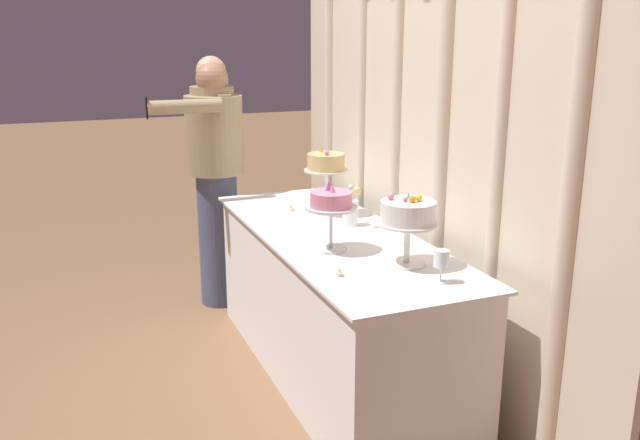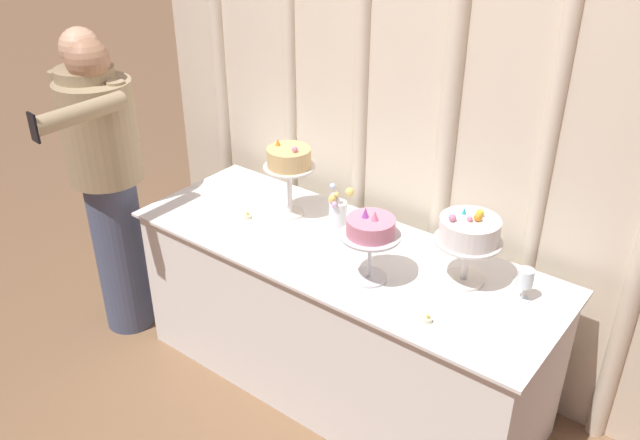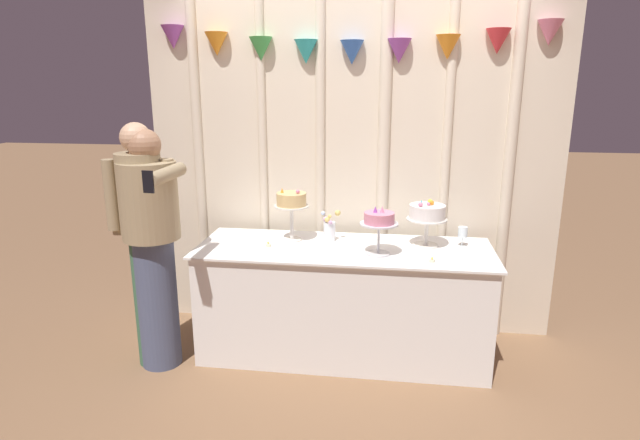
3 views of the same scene
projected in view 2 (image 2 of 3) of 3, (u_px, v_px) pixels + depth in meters
name	position (u px, v px, depth m)	size (l,w,h in m)	color
ground_plane	(326.00, 392.00, 3.30)	(24.00, 24.00, 0.00)	#846042
draped_curtain	(406.00, 96.00, 3.02)	(3.06, 0.17, 2.60)	beige
cake_table	(339.00, 319.00, 3.17)	(2.02, 0.73, 0.79)	white
cake_display_leftmost	(289.00, 162.00, 3.13)	(0.25, 0.25, 0.38)	silver
cake_display_center	(371.00, 232.00, 2.66)	(0.25, 0.25, 0.33)	silver
cake_display_rightmost	(469.00, 234.00, 2.65)	(0.28, 0.28, 0.32)	silver
wine_glass	(526.00, 279.00, 2.59)	(0.06, 0.06, 0.14)	silver
flower_vase	(338.00, 211.00, 3.10)	(0.14, 0.10, 0.22)	silver
tealight_far_left	(247.00, 216.00, 3.22)	(0.04, 0.04, 0.04)	beige
tealight_near_left	(428.00, 320.00, 2.51)	(0.04, 0.04, 0.03)	beige
guest_girl_blue_dress	(108.00, 183.00, 3.37)	(0.54, 0.64, 1.61)	#4C5675
guest_man_pink_jacket	(102.00, 171.00, 3.39)	(0.44, 0.33, 1.65)	#3D6B4C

